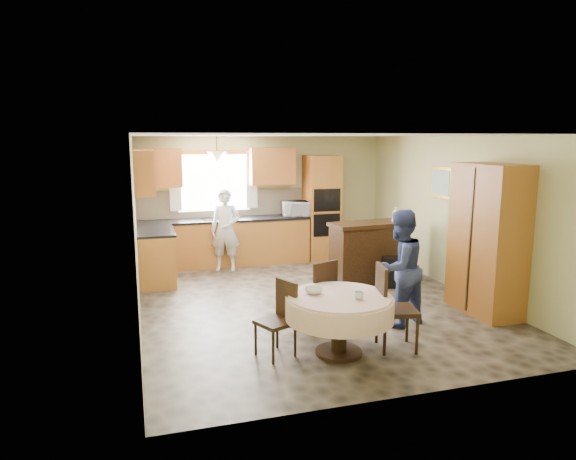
# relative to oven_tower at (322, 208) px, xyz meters

# --- Properties ---
(floor) EXTENTS (5.00, 6.00, 0.01)m
(floor) POSITION_rel_oven_tower_xyz_m (-1.15, -2.69, -1.06)
(floor) COLOR brown
(floor) RESTS_ON ground
(ceiling) EXTENTS (5.00, 6.00, 0.01)m
(ceiling) POSITION_rel_oven_tower_xyz_m (-1.15, -2.69, 1.44)
(ceiling) COLOR white
(ceiling) RESTS_ON wall_back
(wall_back) EXTENTS (5.00, 0.02, 2.50)m
(wall_back) POSITION_rel_oven_tower_xyz_m (-1.15, 0.31, 0.19)
(wall_back) COLOR tan
(wall_back) RESTS_ON floor
(wall_front) EXTENTS (5.00, 0.02, 2.50)m
(wall_front) POSITION_rel_oven_tower_xyz_m (-1.15, -5.69, 0.19)
(wall_front) COLOR tan
(wall_front) RESTS_ON floor
(wall_left) EXTENTS (0.02, 6.00, 2.50)m
(wall_left) POSITION_rel_oven_tower_xyz_m (-3.65, -2.69, 0.19)
(wall_left) COLOR tan
(wall_left) RESTS_ON floor
(wall_right) EXTENTS (0.02, 6.00, 2.50)m
(wall_right) POSITION_rel_oven_tower_xyz_m (1.35, -2.69, 0.19)
(wall_right) COLOR tan
(wall_right) RESTS_ON floor
(window) EXTENTS (1.40, 0.03, 1.10)m
(window) POSITION_rel_oven_tower_xyz_m (-2.15, 0.29, 0.54)
(window) COLOR white
(window) RESTS_ON wall_back
(curtain_left) EXTENTS (0.22, 0.02, 1.15)m
(curtain_left) POSITION_rel_oven_tower_xyz_m (-2.90, 0.24, 0.59)
(curtain_left) COLOR white
(curtain_left) RESTS_ON wall_back
(curtain_right) EXTENTS (0.22, 0.02, 1.15)m
(curtain_right) POSITION_rel_oven_tower_xyz_m (-1.40, 0.24, 0.59)
(curtain_right) COLOR white
(curtain_right) RESTS_ON wall_back
(base_cab_back) EXTENTS (3.30, 0.60, 0.88)m
(base_cab_back) POSITION_rel_oven_tower_xyz_m (-2.00, 0.01, -0.62)
(base_cab_back) COLOR orange
(base_cab_back) RESTS_ON floor
(counter_back) EXTENTS (3.30, 0.64, 0.04)m
(counter_back) POSITION_rel_oven_tower_xyz_m (-2.00, 0.01, -0.16)
(counter_back) COLOR black
(counter_back) RESTS_ON base_cab_back
(base_cab_left) EXTENTS (0.60, 1.20, 0.88)m
(base_cab_left) POSITION_rel_oven_tower_xyz_m (-3.35, -0.89, -0.62)
(base_cab_left) COLOR orange
(base_cab_left) RESTS_ON floor
(counter_left) EXTENTS (0.64, 1.20, 0.04)m
(counter_left) POSITION_rel_oven_tower_xyz_m (-3.35, -0.89, -0.16)
(counter_left) COLOR black
(counter_left) RESTS_ON base_cab_left
(backsplash) EXTENTS (3.30, 0.02, 0.55)m
(backsplash) POSITION_rel_oven_tower_xyz_m (-2.00, 0.30, 0.12)
(backsplash) COLOR #C9B38E
(backsplash) RESTS_ON wall_back
(wall_cab_left) EXTENTS (0.85, 0.33, 0.72)m
(wall_cab_left) POSITION_rel_oven_tower_xyz_m (-3.20, 0.15, 0.85)
(wall_cab_left) COLOR #CD6E33
(wall_cab_left) RESTS_ON wall_back
(wall_cab_right) EXTENTS (0.90, 0.33, 0.72)m
(wall_cab_right) POSITION_rel_oven_tower_xyz_m (-1.00, 0.15, 0.85)
(wall_cab_right) COLOR #CD6E33
(wall_cab_right) RESTS_ON wall_back
(wall_cab_side) EXTENTS (0.33, 1.20, 0.72)m
(wall_cab_side) POSITION_rel_oven_tower_xyz_m (-3.48, -0.89, 0.85)
(wall_cab_side) COLOR #CD6E33
(wall_cab_side) RESTS_ON wall_left
(oven_tower) EXTENTS (0.66, 0.62, 2.12)m
(oven_tower) POSITION_rel_oven_tower_xyz_m (0.00, 0.00, 0.00)
(oven_tower) COLOR orange
(oven_tower) RESTS_ON floor
(oven_upper) EXTENTS (0.56, 0.01, 0.45)m
(oven_upper) POSITION_rel_oven_tower_xyz_m (0.00, -0.31, 0.19)
(oven_upper) COLOR black
(oven_upper) RESTS_ON oven_tower
(oven_lower) EXTENTS (0.56, 0.01, 0.45)m
(oven_lower) POSITION_rel_oven_tower_xyz_m (0.00, -0.31, -0.31)
(oven_lower) COLOR black
(oven_lower) RESTS_ON oven_tower
(pendant) EXTENTS (0.36, 0.36, 0.18)m
(pendant) POSITION_rel_oven_tower_xyz_m (-2.15, -0.19, 1.06)
(pendant) COLOR beige
(pendant) RESTS_ON ceiling
(sideboard) EXTENTS (1.43, 0.70, 0.98)m
(sideboard) POSITION_rel_oven_tower_xyz_m (0.18, -1.91, -0.57)
(sideboard) COLOR #321F0D
(sideboard) RESTS_ON floor
(space_heater) EXTENTS (0.42, 0.34, 0.51)m
(space_heater) POSITION_rel_oven_tower_xyz_m (0.45, -2.30, -0.80)
(space_heater) COLOR black
(space_heater) RESTS_ON floor
(cupboard) EXTENTS (0.55, 1.11, 2.12)m
(cupboard) POSITION_rel_oven_tower_xyz_m (1.07, -3.81, -0.00)
(cupboard) COLOR orange
(cupboard) RESTS_ON floor
(dining_table) EXTENTS (1.23, 1.23, 0.70)m
(dining_table) POSITION_rel_oven_tower_xyz_m (-1.47, -4.58, -0.52)
(dining_table) COLOR #321F0D
(dining_table) RESTS_ON floor
(chair_left) EXTENTS (0.49, 0.49, 0.86)m
(chair_left) POSITION_rel_oven_tower_xyz_m (-2.12, -4.39, -0.58)
(chair_left) COLOR #321F0D
(chair_left) RESTS_ON floor
(chair_back) EXTENTS (0.53, 0.53, 0.94)m
(chair_back) POSITION_rel_oven_tower_xyz_m (-1.44, -3.84, -0.54)
(chair_back) COLOR #321F0D
(chair_back) RESTS_ON floor
(chair_right) EXTENTS (0.52, 0.52, 1.01)m
(chair_right) POSITION_rel_oven_tower_xyz_m (-0.84, -4.61, -0.50)
(chair_right) COLOR #321F0D
(chair_right) RESTS_ON floor
(framed_picture) EXTENTS (0.06, 0.63, 0.52)m
(framed_picture) POSITION_rel_oven_tower_xyz_m (1.32, -2.24, 0.67)
(framed_picture) COLOR gold
(framed_picture) RESTS_ON wall_right
(microwave) EXTENTS (0.58, 0.44, 0.30)m
(microwave) POSITION_rel_oven_tower_xyz_m (-0.56, -0.04, 0.01)
(microwave) COLOR silver
(microwave) RESTS_ON counter_back
(person_sink) EXTENTS (0.65, 0.52, 1.54)m
(person_sink) POSITION_rel_oven_tower_xyz_m (-2.05, -0.39, -0.29)
(person_sink) COLOR silver
(person_sink) RESTS_ON floor
(person_dining) EXTENTS (0.91, 0.80, 1.55)m
(person_dining) POSITION_rel_oven_tower_xyz_m (-0.35, -3.92, -0.28)
(person_dining) COLOR navy
(person_dining) RESTS_ON floor
(bowl_sideboard) EXTENTS (0.29, 0.29, 0.06)m
(bowl_sideboard) POSITION_rel_oven_tower_xyz_m (-0.18, -1.91, -0.05)
(bowl_sideboard) COLOR #B2B2B2
(bowl_sideboard) RESTS_ON sideboard
(bottle_sideboard) EXTENTS (0.14, 0.14, 0.31)m
(bottle_sideboard) POSITION_rel_oven_tower_xyz_m (0.65, -1.91, 0.08)
(bottle_sideboard) COLOR silver
(bottle_sideboard) RESTS_ON sideboard
(cup_table) EXTENTS (0.11, 0.11, 0.09)m
(cup_table) POSITION_rel_oven_tower_xyz_m (-1.31, -4.77, -0.32)
(cup_table) COLOR #B2B2B2
(cup_table) RESTS_ON dining_table
(bowl_table) EXTENTS (0.27, 0.27, 0.07)m
(bowl_table) POSITION_rel_oven_tower_xyz_m (-1.72, -4.41, -0.33)
(bowl_table) COLOR #B2B2B2
(bowl_table) RESTS_ON dining_table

